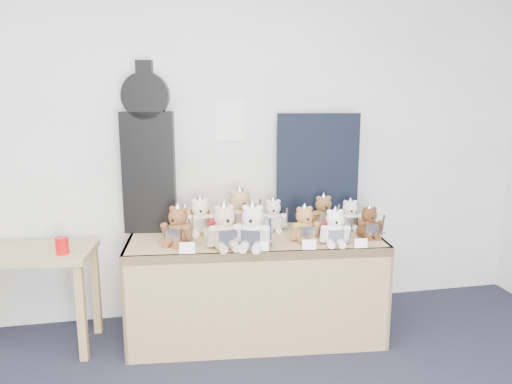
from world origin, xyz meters
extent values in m
plane|color=white|center=(0.00, 2.50, 1.35)|extent=(6.00, 0.00, 6.00)
cube|color=white|center=(0.66, 2.49, 1.45)|extent=(0.21, 0.00, 0.30)
cube|color=#97724D|center=(0.76, 2.07, 0.67)|extent=(1.75, 0.87, 0.06)
cube|color=#97724D|center=(0.72, 1.73, 0.35)|extent=(1.68, 0.19, 0.70)
cube|color=#97724D|center=(-0.08, 2.15, 0.35)|extent=(0.09, 0.70, 0.70)
cube|color=#97724D|center=(1.59, 1.99, 0.35)|extent=(0.09, 0.70, 0.70)
cube|color=#948450|center=(-0.71, 2.15, 0.65)|extent=(0.86, 0.55, 0.04)
cube|color=olive|center=(-0.37, 1.92, 0.32)|extent=(0.06, 0.06, 0.63)
cube|color=olive|center=(-0.32, 2.28, 0.32)|extent=(0.06, 0.06, 0.63)
cube|color=black|center=(0.07, 2.32, 1.12)|extent=(0.36, 0.16, 0.83)
cylinder|color=black|center=(0.07, 2.32, 1.64)|extent=(0.32, 0.15, 0.31)
cube|color=black|center=(0.07, 2.32, 1.76)|extent=(0.12, 0.11, 0.21)
cube|color=black|center=(1.28, 2.33, 1.11)|extent=(0.60, 0.10, 0.81)
cylinder|color=red|center=(-0.48, 2.03, 0.72)|extent=(0.08, 0.08, 0.11)
ellipsoid|color=brown|center=(0.24, 1.99, 0.77)|extent=(0.22, 0.21, 0.17)
sphere|color=brown|center=(0.24, 1.99, 0.89)|extent=(0.12, 0.12, 0.12)
cylinder|color=brown|center=(0.21, 1.94, 0.88)|extent=(0.06, 0.05, 0.05)
sphere|color=black|center=(0.20, 1.93, 0.88)|extent=(0.02, 0.02, 0.02)
sphere|color=brown|center=(0.21, 2.01, 0.93)|extent=(0.04, 0.04, 0.04)
sphere|color=brown|center=(0.28, 1.97, 0.93)|extent=(0.04, 0.04, 0.04)
cylinder|color=brown|center=(0.16, 2.01, 0.78)|extent=(0.09, 0.10, 0.13)
cylinder|color=brown|center=(0.30, 1.93, 0.78)|extent=(0.09, 0.10, 0.13)
cylinder|color=brown|center=(0.18, 1.96, 0.73)|extent=(0.10, 0.12, 0.05)
cylinder|color=brown|center=(0.24, 1.92, 0.73)|extent=(0.10, 0.12, 0.05)
cube|color=white|center=(0.21, 1.93, 0.78)|extent=(0.10, 0.07, 0.09)
cone|color=white|center=(0.24, 1.99, 0.94)|extent=(0.10, 0.10, 0.08)
cube|color=white|center=(0.31, 1.90, 0.81)|extent=(0.03, 0.04, 0.17)
cube|color=white|center=(0.31, 1.90, 0.74)|extent=(0.05, 0.03, 0.01)
ellipsoid|color=tan|center=(0.52, 1.86, 0.78)|extent=(0.21, 0.18, 0.18)
sphere|color=tan|center=(0.52, 1.86, 0.91)|extent=(0.14, 0.14, 0.14)
cylinder|color=tan|center=(0.53, 1.80, 0.90)|extent=(0.06, 0.04, 0.06)
sphere|color=black|center=(0.53, 1.78, 0.90)|extent=(0.02, 0.02, 0.02)
sphere|color=tan|center=(0.47, 1.85, 0.96)|extent=(0.04, 0.04, 0.04)
sphere|color=tan|center=(0.56, 1.86, 0.96)|extent=(0.04, 0.04, 0.04)
cylinder|color=tan|center=(0.44, 1.82, 0.79)|extent=(0.07, 0.11, 0.14)
cylinder|color=tan|center=(0.61, 1.85, 0.79)|extent=(0.07, 0.11, 0.14)
cylinder|color=tan|center=(0.49, 1.79, 0.73)|extent=(0.07, 0.13, 0.06)
cylinder|color=tan|center=(0.57, 1.80, 0.73)|extent=(0.07, 0.13, 0.06)
cube|color=white|center=(0.53, 1.79, 0.79)|extent=(0.12, 0.04, 0.10)
cone|color=white|center=(0.52, 1.86, 0.96)|extent=(0.11, 0.11, 0.09)
cube|color=white|center=(0.64, 1.84, 0.82)|extent=(0.02, 0.05, 0.19)
cube|color=white|center=(0.64, 1.84, 0.75)|extent=(0.06, 0.02, 0.01)
cube|color=#A3121A|center=(0.51, 1.92, 0.80)|extent=(0.15, 0.06, 0.17)
ellipsoid|color=silver|center=(0.69, 1.82, 0.78)|extent=(0.23, 0.21, 0.19)
sphere|color=silver|center=(0.69, 1.82, 0.91)|extent=(0.14, 0.14, 0.14)
cylinder|color=silver|center=(0.67, 1.76, 0.90)|extent=(0.06, 0.05, 0.06)
sphere|color=black|center=(0.66, 1.74, 0.90)|extent=(0.02, 0.02, 0.02)
sphere|color=silver|center=(0.65, 1.83, 0.96)|extent=(0.04, 0.04, 0.04)
sphere|color=silver|center=(0.73, 1.80, 0.96)|extent=(0.04, 0.04, 0.04)
cylinder|color=silver|center=(0.60, 1.83, 0.79)|extent=(0.08, 0.11, 0.14)
cylinder|color=silver|center=(0.77, 1.77, 0.79)|extent=(0.08, 0.11, 0.14)
cylinder|color=silver|center=(0.63, 1.77, 0.73)|extent=(0.09, 0.13, 0.06)
cylinder|color=silver|center=(0.71, 1.74, 0.73)|extent=(0.09, 0.13, 0.06)
cube|color=white|center=(0.67, 1.75, 0.79)|extent=(0.12, 0.06, 0.10)
cone|color=white|center=(0.69, 1.82, 0.96)|extent=(0.12, 0.12, 0.09)
cube|color=white|center=(0.79, 1.74, 0.82)|extent=(0.03, 0.05, 0.19)
cube|color=white|center=(0.79, 1.74, 0.75)|extent=(0.05, 0.03, 0.01)
ellipsoid|color=#9E713C|center=(1.05, 1.89, 0.77)|extent=(0.16, 0.14, 0.15)
sphere|color=#9E713C|center=(1.05, 1.89, 0.87)|extent=(0.11, 0.11, 0.11)
cylinder|color=#9E713C|center=(1.05, 1.85, 0.86)|extent=(0.05, 0.03, 0.05)
sphere|color=black|center=(1.05, 1.83, 0.86)|extent=(0.02, 0.02, 0.02)
sphere|color=#9E713C|center=(1.01, 1.89, 0.92)|extent=(0.04, 0.04, 0.04)
sphere|color=#9E713C|center=(1.09, 1.90, 0.92)|extent=(0.04, 0.04, 0.04)
cylinder|color=#9E713C|center=(0.98, 1.87, 0.78)|extent=(0.05, 0.09, 0.12)
cylinder|color=#9E713C|center=(1.12, 1.88, 0.78)|extent=(0.05, 0.09, 0.12)
cylinder|color=#9E713C|center=(1.02, 1.84, 0.73)|extent=(0.05, 0.10, 0.05)
cylinder|color=#9E713C|center=(1.09, 1.84, 0.73)|extent=(0.05, 0.10, 0.05)
cube|color=white|center=(1.05, 1.83, 0.77)|extent=(0.10, 0.03, 0.08)
cone|color=white|center=(1.05, 1.89, 0.92)|extent=(0.10, 0.10, 0.07)
cube|color=white|center=(1.15, 1.87, 0.80)|extent=(0.02, 0.04, 0.16)
cube|color=white|center=(1.15, 1.87, 0.74)|extent=(0.05, 0.01, 0.01)
ellipsoid|color=white|center=(1.22, 1.79, 0.77)|extent=(0.18, 0.16, 0.15)
sphere|color=white|center=(1.22, 1.79, 0.87)|extent=(0.11, 0.11, 0.11)
cylinder|color=white|center=(1.21, 1.74, 0.86)|extent=(0.05, 0.03, 0.05)
sphere|color=black|center=(1.21, 1.72, 0.86)|extent=(0.02, 0.02, 0.02)
sphere|color=white|center=(1.18, 1.79, 0.92)|extent=(0.04, 0.04, 0.04)
sphere|color=white|center=(1.25, 1.78, 0.92)|extent=(0.04, 0.04, 0.04)
cylinder|color=white|center=(1.14, 1.78, 0.78)|extent=(0.06, 0.09, 0.12)
cylinder|color=white|center=(1.29, 1.75, 0.78)|extent=(0.06, 0.09, 0.12)
cylinder|color=white|center=(1.17, 1.74, 0.73)|extent=(0.06, 0.11, 0.05)
cylinder|color=white|center=(1.24, 1.73, 0.73)|extent=(0.06, 0.11, 0.05)
cube|color=white|center=(1.21, 1.73, 0.77)|extent=(0.10, 0.04, 0.08)
cone|color=white|center=(1.22, 1.79, 0.92)|extent=(0.10, 0.10, 0.07)
cube|color=white|center=(1.31, 1.74, 0.80)|extent=(0.02, 0.04, 0.16)
cube|color=white|center=(1.31, 1.74, 0.74)|extent=(0.05, 0.01, 0.01)
cube|color=#A3121A|center=(1.23, 1.84, 0.78)|extent=(0.13, 0.05, 0.14)
ellipsoid|color=#502F1B|center=(1.50, 1.89, 0.76)|extent=(0.15, 0.13, 0.14)
sphere|color=#502F1B|center=(1.50, 1.89, 0.86)|extent=(0.10, 0.10, 0.10)
cylinder|color=#502F1B|center=(1.49, 1.84, 0.85)|extent=(0.04, 0.03, 0.04)
sphere|color=black|center=(1.49, 1.83, 0.85)|extent=(0.02, 0.02, 0.02)
sphere|color=#502F1B|center=(1.46, 1.89, 0.90)|extent=(0.03, 0.03, 0.03)
sphere|color=#502F1B|center=(1.53, 1.89, 0.90)|extent=(0.03, 0.03, 0.03)
cylinder|color=#502F1B|center=(1.43, 1.87, 0.77)|extent=(0.04, 0.08, 0.11)
cylinder|color=#502F1B|center=(1.56, 1.87, 0.77)|extent=(0.04, 0.08, 0.11)
cylinder|color=#502F1B|center=(1.46, 1.84, 0.72)|extent=(0.05, 0.09, 0.04)
cylinder|color=#502F1B|center=(1.53, 1.84, 0.72)|extent=(0.05, 0.09, 0.04)
cube|color=white|center=(1.49, 1.83, 0.77)|extent=(0.09, 0.02, 0.08)
cone|color=white|center=(1.50, 1.89, 0.90)|extent=(0.09, 0.09, 0.07)
cube|color=white|center=(1.58, 1.86, 0.79)|extent=(0.01, 0.04, 0.15)
cube|color=white|center=(1.58, 1.86, 0.74)|extent=(0.04, 0.01, 0.01)
ellipsoid|color=beige|center=(0.40, 2.21, 0.77)|extent=(0.17, 0.15, 0.17)
sphere|color=beige|center=(0.40, 2.21, 0.89)|extent=(0.12, 0.12, 0.12)
cylinder|color=beige|center=(0.40, 2.16, 0.88)|extent=(0.05, 0.03, 0.05)
sphere|color=black|center=(0.40, 2.14, 0.88)|extent=(0.02, 0.02, 0.02)
sphere|color=beige|center=(0.36, 2.21, 0.93)|extent=(0.04, 0.04, 0.04)
sphere|color=beige|center=(0.44, 2.21, 0.93)|extent=(0.04, 0.04, 0.04)
cylinder|color=beige|center=(0.32, 2.19, 0.78)|extent=(0.05, 0.09, 0.12)
cylinder|color=beige|center=(0.48, 2.18, 0.78)|extent=(0.05, 0.09, 0.12)
cylinder|color=beige|center=(0.36, 2.15, 0.73)|extent=(0.05, 0.11, 0.05)
cylinder|color=beige|center=(0.44, 2.15, 0.73)|extent=(0.05, 0.11, 0.05)
cube|color=white|center=(0.40, 2.14, 0.78)|extent=(0.11, 0.02, 0.09)
cone|color=white|center=(0.40, 2.21, 0.94)|extent=(0.10, 0.10, 0.08)
cube|color=white|center=(0.50, 2.17, 0.81)|extent=(0.01, 0.04, 0.17)
cube|color=white|center=(0.50, 2.17, 0.74)|extent=(0.05, 0.01, 0.01)
cube|color=#A3121A|center=(0.40, 2.27, 0.79)|extent=(0.13, 0.04, 0.15)
ellipsoid|color=tan|center=(0.67, 2.19, 0.79)|extent=(0.24, 0.21, 0.20)
sphere|color=tan|center=(0.67, 2.19, 0.93)|extent=(0.15, 0.15, 0.15)
cylinder|color=tan|center=(0.69, 2.13, 0.92)|extent=(0.07, 0.05, 0.06)
sphere|color=black|center=(0.69, 2.11, 0.92)|extent=(0.02, 0.02, 0.02)
sphere|color=tan|center=(0.63, 2.18, 0.98)|extent=(0.05, 0.05, 0.05)
sphere|color=tan|center=(0.72, 2.20, 0.98)|extent=(0.05, 0.05, 0.05)
cylinder|color=tan|center=(0.59, 2.15, 0.80)|extent=(0.08, 0.12, 0.15)
cylinder|color=tan|center=(0.77, 2.19, 0.80)|extent=(0.08, 0.12, 0.15)
cylinder|color=tan|center=(0.65, 2.11, 0.73)|extent=(0.09, 0.14, 0.06)
cylinder|color=tan|center=(0.73, 2.13, 0.73)|extent=(0.09, 0.14, 0.06)
cube|color=white|center=(0.69, 2.11, 0.80)|extent=(0.13, 0.05, 0.11)
cone|color=white|center=(0.67, 2.19, 0.99)|extent=(0.13, 0.13, 0.10)
cube|color=white|center=(0.81, 2.18, 0.83)|extent=(0.03, 0.05, 0.21)
cube|color=white|center=(0.81, 2.18, 0.75)|extent=(0.06, 0.02, 0.01)
ellipsoid|color=beige|center=(0.91, 2.19, 0.77)|extent=(0.17, 0.15, 0.15)
sphere|color=beige|center=(0.91, 2.19, 0.87)|extent=(0.11, 0.11, 0.11)
cylinder|color=beige|center=(0.90, 2.14, 0.86)|extent=(0.05, 0.03, 0.05)
sphere|color=black|center=(0.90, 2.13, 0.86)|extent=(0.02, 0.02, 0.02)
sphere|color=beige|center=(0.88, 2.19, 0.91)|extent=(0.03, 0.03, 0.03)
sphere|color=beige|center=(0.94, 2.18, 0.91)|extent=(0.03, 0.03, 0.03)
cylinder|color=beige|center=(0.84, 2.18, 0.77)|extent=(0.05, 0.09, 0.11)
cylinder|color=beige|center=(0.98, 2.16, 0.77)|extent=(0.05, 0.09, 0.11)
cylinder|color=beige|center=(0.87, 2.14, 0.72)|extent=(0.06, 0.10, 0.04)
cylinder|color=beige|center=(0.93, 2.13, 0.72)|extent=(0.06, 0.10, 0.04)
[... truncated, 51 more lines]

